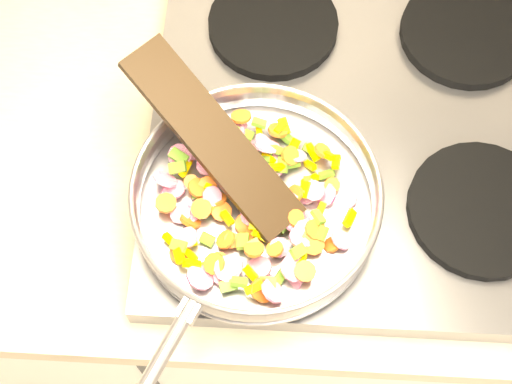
{
  "coord_description": "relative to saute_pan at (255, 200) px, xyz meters",
  "views": [
    {
      "loc": [
        -0.83,
        1.14,
        1.78
      ],
      "look_at": [
        -0.85,
        1.51,
        1.0
      ],
      "focal_mm": 50.0,
      "sensor_mm": 36.0,
      "label": 1
    }
  ],
  "objects": [
    {
      "name": "wooden_spatula",
      "position": [
        -0.05,
        0.06,
        0.04
      ],
      "size": [
        0.24,
        0.23,
        0.11
      ],
      "primitive_type": "cube",
      "rotation": [
        0.0,
        -0.36,
        2.38
      ],
      "color": "black",
      "rests_on": "saute_pan"
    },
    {
      "name": "saute_pan",
      "position": [
        0.0,
        0.0,
        0.0
      ],
      "size": [
        0.35,
        0.49,
        0.06
      ],
      "rotation": [
        0.0,
        0.0,
        -0.43
      ],
      "color": "#9E9EA5",
      "rests_on": "grate_fl"
    },
    {
      "name": "grate_fr",
      "position": [
        0.29,
        0.02,
        -0.04
      ],
      "size": [
        0.19,
        0.19,
        0.02
      ],
      "primitive_type": "cylinder",
      "color": "black",
      "rests_on": "cooktop"
    },
    {
      "name": "grate_br",
      "position": [
        0.29,
        0.3,
        -0.04
      ],
      "size": [
        0.19,
        0.19,
        0.02
      ],
      "primitive_type": "cylinder",
      "color": "black",
      "rests_on": "cooktop"
    },
    {
      "name": "grate_bl",
      "position": [
        0.01,
        0.3,
        -0.04
      ],
      "size": [
        0.19,
        0.19,
        0.02
      ],
      "primitive_type": "cylinder",
      "color": "black",
      "rests_on": "cooktop"
    },
    {
      "name": "grate_fl",
      "position": [
        0.01,
        0.02,
        -0.04
      ],
      "size": [
        0.19,
        0.19,
        0.02
      ],
      "primitive_type": "cylinder",
      "color": "black",
      "rests_on": "cooktop"
    },
    {
      "name": "cooktop",
      "position": [
        0.15,
        0.16,
        -0.07
      ],
      "size": [
        0.6,
        0.6,
        0.04
      ],
      "primitive_type": "cube",
      "color": "#939399",
      "rests_on": "counter_top"
    },
    {
      "name": "vegetable_heap",
      "position": [
        -0.01,
        -0.0,
        -0.01
      ],
      "size": [
        0.26,
        0.27,
        0.05
      ],
      "color": "#C4135B",
      "rests_on": "saute_pan"
    }
  ]
}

